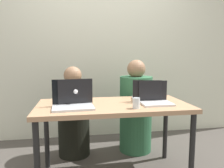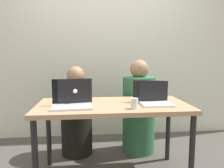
{
  "view_description": "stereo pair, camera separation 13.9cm",
  "coord_description": "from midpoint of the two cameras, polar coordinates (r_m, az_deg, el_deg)",
  "views": [
    {
      "loc": [
        -0.34,
        -1.99,
        1.19
      ],
      "look_at": [
        0.0,
        0.07,
        0.91
      ],
      "focal_mm": 35.0,
      "sensor_mm": 36.0,
      "label": 1
    },
    {
      "loc": [
        -0.21,
        -2.01,
        1.19
      ],
      "look_at": [
        0.0,
        0.07,
        0.91
      ],
      "focal_mm": 35.0,
      "sensor_mm": 36.0,
      "label": 2
    }
  ],
  "objects": [
    {
      "name": "desk",
      "position": [
        2.09,
        -1.6,
        -7.21
      ],
      "size": [
        1.42,
        0.69,
        0.73
      ],
      "color": "tan",
      "rests_on": "ground"
    },
    {
      "name": "person_on_left",
      "position": [
        2.66,
        -11.48,
        -8.28
      ],
      "size": [
        0.43,
        0.43,
        1.06
      ],
      "rotation": [
        0.0,
        0.0,
        2.97
      ],
      "color": "black",
      "rests_on": "ground"
    },
    {
      "name": "laptop_front_left",
      "position": [
        1.97,
        -12.22,
        -4.49
      ],
      "size": [
        0.37,
        0.29,
        0.24
      ],
      "rotation": [
        0.0,
        0.0,
        0.07
      ],
      "color": "silver",
      "rests_on": "desk"
    },
    {
      "name": "laptop_back_right",
      "position": [
        2.25,
        7.27,
        -3.03
      ],
      "size": [
        0.33,
        0.28,
        0.21
      ],
      "rotation": [
        0.0,
        0.0,
        2.91
      ],
      "color": "silver",
      "rests_on": "desk"
    },
    {
      "name": "person_on_right",
      "position": [
        2.73,
        4.74,
        -7.03
      ],
      "size": [
        0.49,
        0.49,
        1.14
      ],
      "rotation": [
        0.0,
        0.0,
        3.41
      ],
      "color": "#306844",
      "rests_on": "ground"
    },
    {
      "name": "water_glass_right",
      "position": [
        1.89,
        4.27,
        -5.19
      ],
      "size": [
        0.06,
        0.06,
        0.09
      ],
      "color": "silver",
      "rests_on": "desk"
    },
    {
      "name": "back_wall",
      "position": [
        3.22,
        -4.62,
        8.21
      ],
      "size": [
        4.5,
        0.1,
        2.46
      ],
      "primitive_type": "cube",
      "color": "silver",
      "rests_on": "ground"
    },
    {
      "name": "laptop_back_left",
      "position": [
        2.11,
        -11.62,
        -3.64
      ],
      "size": [
        0.34,
        0.3,
        0.24
      ],
      "rotation": [
        0.0,
        0.0,
        3.27
      ],
      "color": "silver",
      "rests_on": "desk"
    },
    {
      "name": "laptop_front_right",
      "position": [
        2.1,
        9.39,
        -3.85
      ],
      "size": [
        0.28,
        0.25,
        0.21
      ],
      "rotation": [
        0.0,
        0.0,
        0.0
      ],
      "color": "silver",
      "rests_on": "desk"
    }
  ]
}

